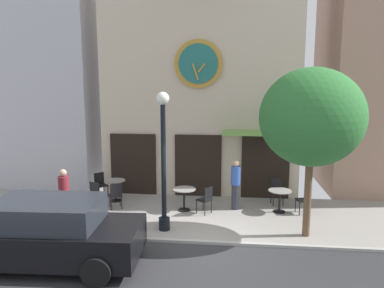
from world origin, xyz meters
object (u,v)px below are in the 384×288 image
(cafe_chair_under_awning, at_px, (277,189))
(pedestrian_maroon, at_px, (64,196))
(cafe_table_center, at_px, (116,186))
(cafe_chair_facing_wall, at_px, (305,198))
(cafe_chair_near_lamp, at_px, (100,183))
(cafe_chair_outer, at_px, (96,192))
(street_tree, at_px, (312,118))
(cafe_chair_facing_street, at_px, (206,198))
(street_lamp, at_px, (164,162))
(cafe_table_leftmost, at_px, (280,196))
(cafe_table_center_right, at_px, (184,194))
(parked_car_black, at_px, (48,233))
(pedestrian_blue, at_px, (236,184))
(cafe_chair_by_entrance, at_px, (116,194))

(cafe_chair_under_awning, bearing_deg, pedestrian_maroon, -159.03)
(cafe_table_center, bearing_deg, cafe_chair_facing_wall, -5.14)
(cafe_chair_near_lamp, bearing_deg, cafe_chair_outer, -76.26)
(cafe_chair_outer, distance_m, cafe_chair_near_lamp, 1.21)
(street_tree, height_order, cafe_chair_facing_street, street_tree)
(cafe_chair_facing_street, relative_size, pedestrian_maroon, 0.54)
(cafe_chair_facing_street, relative_size, cafe_chair_near_lamp, 1.00)
(cafe_chair_facing_wall, bearing_deg, cafe_chair_outer, -178.65)
(cafe_chair_facing_wall, xyz_separation_m, cafe_chair_under_awning, (-0.82, 0.86, 0.00))
(cafe_table_center, relative_size, cafe_chair_facing_wall, 0.86)
(street_lamp, relative_size, cafe_table_leftmost, 5.28)
(street_tree, distance_m, cafe_chair_near_lamp, 7.96)
(cafe_table_center_right, relative_size, cafe_chair_under_awning, 0.86)
(cafe_table_leftmost, relative_size, cafe_chair_facing_wall, 0.83)
(cafe_table_leftmost, xyz_separation_m, pedestrian_maroon, (-6.55, -1.68, 0.32))
(cafe_table_leftmost, distance_m, parked_car_black, 7.15)
(cafe_chair_outer, height_order, pedestrian_blue, pedestrian_blue)
(cafe_chair_by_entrance, relative_size, cafe_chair_outer, 1.00)
(cafe_table_center, distance_m, cafe_table_center_right, 2.66)
(street_lamp, distance_m, cafe_chair_near_lamp, 4.34)
(cafe_table_center, distance_m, cafe_chair_facing_street, 3.45)
(cafe_table_center_right, xyz_separation_m, cafe_chair_under_awning, (3.12, 1.00, -0.02))
(cafe_chair_facing_wall, bearing_deg, cafe_table_leftmost, 177.63)
(pedestrian_maroon, bearing_deg, parked_car_black, -73.29)
(cafe_chair_facing_street, relative_size, parked_car_black, 0.21)
(cafe_chair_by_entrance, bearing_deg, street_lamp, -39.59)
(pedestrian_blue, bearing_deg, cafe_chair_facing_street, -148.53)
(street_lamp, bearing_deg, pedestrian_blue, 44.64)
(cafe_chair_by_entrance, xyz_separation_m, parked_car_black, (-0.38, -3.91, 0.23))
(street_tree, bearing_deg, cafe_chair_by_entrance, 165.04)
(street_tree, relative_size, cafe_chair_near_lamp, 5.13)
(cafe_chair_facing_wall, height_order, pedestrian_blue, pedestrian_blue)
(cafe_table_leftmost, xyz_separation_m, cafe_chair_facing_wall, (0.81, -0.03, -0.01))
(street_lamp, bearing_deg, street_tree, 0.21)
(cafe_table_center, xyz_separation_m, pedestrian_maroon, (-0.86, -2.23, 0.32))
(cafe_chair_facing_street, height_order, pedestrian_blue, pedestrian_blue)
(street_lamp, bearing_deg, parked_car_black, -135.01)
(cafe_chair_outer, height_order, cafe_chair_under_awning, same)
(cafe_table_center_right, relative_size, cafe_chair_facing_street, 0.86)
(cafe_chair_outer, bearing_deg, parked_car_black, -85.48)
(cafe_chair_facing_street, height_order, cafe_chair_facing_wall, same)
(street_lamp, height_order, cafe_chair_outer, street_lamp)
(cafe_chair_facing_street, xyz_separation_m, cafe_chair_outer, (-3.73, 0.23, 0.00))
(pedestrian_blue, distance_m, pedestrian_maroon, 5.43)
(cafe_table_center, height_order, cafe_table_center_right, cafe_table_center)
(cafe_chair_facing_wall, distance_m, parked_car_black, 7.81)
(cafe_chair_facing_street, bearing_deg, cafe_chair_outer, 176.50)
(street_lamp, relative_size, cafe_table_center, 5.13)
(pedestrian_maroon, bearing_deg, street_lamp, -3.48)
(cafe_table_leftmost, height_order, cafe_chair_outer, cafe_chair_outer)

